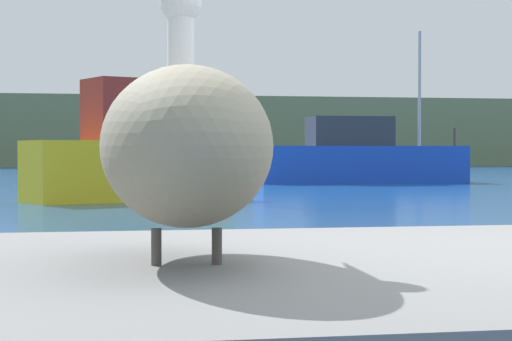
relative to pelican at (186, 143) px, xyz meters
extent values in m
cube|color=#6B7A51|center=(1.29, 73.60, 1.50)|extent=(140.00, 13.17, 5.47)
ellipsoid|color=gray|center=(0.00, -0.01, -0.01)|extent=(0.56, 1.10, 0.47)
cylinder|color=white|center=(0.02, 0.36, 0.25)|extent=(0.09, 0.09, 0.37)
sphere|color=white|center=(0.02, 0.36, 0.47)|extent=(0.14, 0.14, 0.14)
cone|color=gold|center=(0.04, 0.64, 0.44)|extent=(0.09, 0.43, 0.10)
cylinder|color=#4C4742|center=(-0.09, -0.06, -0.30)|extent=(0.03, 0.03, 0.11)
cylinder|color=#4C4742|center=(0.08, -0.07, -0.30)|extent=(0.03, 0.03, 0.11)
cube|color=blue|center=(9.98, 31.12, -0.53)|extent=(7.92, 2.54, 1.41)
cube|color=#2D333D|center=(9.56, 31.13, 0.73)|extent=(3.08, 1.99, 1.11)
cylinder|color=#B2B2B2|center=(12.34, 31.08, 2.38)|extent=(0.12, 0.12, 4.42)
cylinder|color=#3F382D|center=(13.76, 31.05, 0.52)|extent=(0.10, 0.10, 0.70)
cube|color=yellow|center=(0.74, 19.96, -0.51)|extent=(5.26, 3.49, 1.46)
cube|color=maroon|center=(0.53, 19.87, 0.97)|extent=(1.94, 1.87, 1.50)
cylinder|color=#B2B2B2|center=(2.12, 20.54, 1.57)|extent=(0.12, 0.12, 2.69)
cylinder|color=#3F382D|center=(2.95, 20.90, 0.57)|extent=(0.10, 0.10, 0.70)
camera|label=1|loc=(-0.29, -2.70, -0.02)|focal=64.68mm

